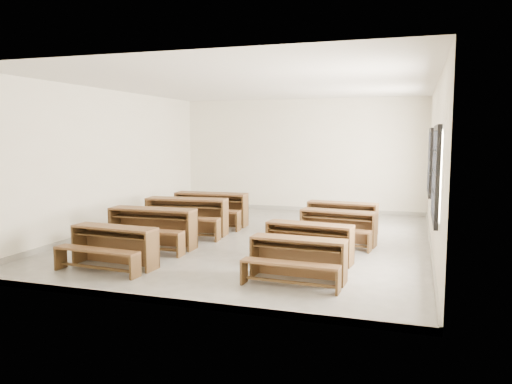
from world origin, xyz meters
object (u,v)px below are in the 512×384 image
(desk_set_1, at_px, (151,225))
(desk_set_2, at_px, (186,214))
(desk_set_5, at_px, (308,240))
(desk_set_7, at_px, (342,215))
(desk_set_4, at_px, (297,256))
(desk_set_6, at_px, (337,225))
(desk_set_0, at_px, (113,244))
(desk_set_3, at_px, (211,207))

(desk_set_1, bearing_deg, desk_set_2, 85.64)
(desk_set_2, distance_m, desk_set_5, 3.42)
(desk_set_1, height_order, desk_set_7, desk_set_1)
(desk_set_4, bearing_deg, desk_set_6, 88.71)
(desk_set_0, bearing_deg, desk_set_1, 98.39)
(desk_set_0, height_order, desk_set_7, desk_set_7)
(desk_set_1, xyz_separation_m, desk_set_3, (0.14, 2.58, 0.01))
(desk_set_3, height_order, desk_set_4, desk_set_3)
(desk_set_3, xyz_separation_m, desk_set_6, (3.24, -1.16, -0.07))
(desk_set_4, height_order, desk_set_5, desk_set_5)
(desk_set_0, distance_m, desk_set_1, 1.45)
(desk_set_2, distance_m, desk_set_7, 3.45)
(desk_set_1, distance_m, desk_set_3, 2.59)
(desk_set_0, distance_m, desk_set_4, 3.09)
(desk_set_0, distance_m, desk_set_6, 4.36)
(desk_set_5, bearing_deg, desk_set_3, 144.13)
(desk_set_5, bearing_deg, desk_set_0, -150.19)
(desk_set_0, bearing_deg, desk_set_7, 55.75)
(desk_set_4, xyz_separation_m, desk_set_5, (-0.07, 1.12, 0.02))
(desk_set_7, bearing_deg, desk_set_5, -88.42)
(desk_set_1, bearing_deg, desk_set_5, -4.44)
(desk_set_5, xyz_separation_m, desk_set_6, (0.26, 1.58, 0.00))
(desk_set_0, bearing_deg, desk_set_6, 45.47)
(desk_set_4, bearing_deg, desk_set_5, 96.18)
(desk_set_4, bearing_deg, desk_set_1, 160.89)
(desk_set_1, bearing_deg, desk_set_3, 85.32)
(desk_set_1, relative_size, desk_set_7, 1.08)
(desk_set_0, relative_size, desk_set_4, 1.06)
(desk_set_1, relative_size, desk_set_3, 0.97)
(desk_set_0, height_order, desk_set_1, desk_set_1)
(desk_set_5, distance_m, desk_set_7, 2.74)
(desk_set_1, distance_m, desk_set_5, 3.13)
(desk_set_0, relative_size, desk_set_7, 0.97)
(desk_set_3, height_order, desk_set_7, desk_set_3)
(desk_set_0, bearing_deg, desk_set_5, 27.36)
(desk_set_3, distance_m, desk_set_4, 4.92)
(desk_set_4, bearing_deg, desk_set_7, 91.10)
(desk_set_7, bearing_deg, desk_set_3, -174.91)
(desk_set_2, bearing_deg, desk_set_6, -5.07)
(desk_set_7, bearing_deg, desk_set_1, -136.77)
(desk_set_5, height_order, desk_set_6, desk_set_6)
(desk_set_1, distance_m, desk_set_6, 3.67)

